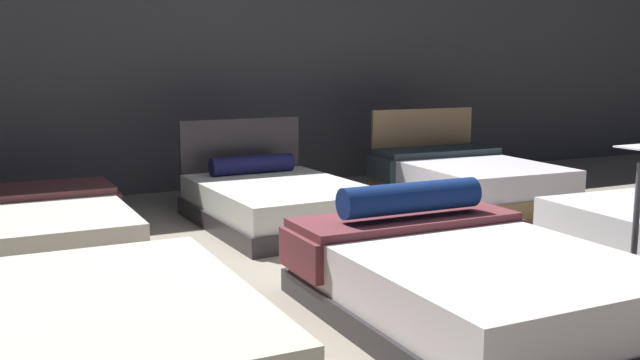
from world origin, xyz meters
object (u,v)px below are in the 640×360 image
object	(u,v)px
bed_0	(84,350)
bed_3	(31,226)
bed_5	(466,180)
price_sign	(634,245)
bed_4	(278,202)
bed_1	(467,281)

from	to	relation	value
bed_0	bed_3	distance (m)	3.02
bed_5	price_sign	xyz separation A→B (m)	(-1.16, -3.21, 0.15)
bed_4	price_sign	xyz separation A→B (m)	(1.14, -3.13, 0.18)
bed_0	bed_5	bearing A→B (deg)	33.98
bed_3	bed_4	distance (m)	2.21
bed_3	bed_4	bearing A→B (deg)	-3.22
bed_1	bed_5	size ratio (longest dim) A/B	1.02
bed_3	bed_0	bearing A→B (deg)	-90.43
bed_0	price_sign	bearing A→B (deg)	-3.34
bed_5	price_sign	distance (m)	3.41
bed_1	bed_5	xyz separation A→B (m)	(2.28, 2.96, 0.00)
bed_3	price_sign	distance (m)	4.66
bed_1	bed_3	xyz separation A→B (m)	(-2.23, 2.99, -0.06)
bed_1	price_sign	world-z (taller)	price_sign
bed_0	bed_1	xyz separation A→B (m)	(2.22, 0.02, 0.01)
bed_1	bed_4	size ratio (longest dim) A/B	1.05
bed_0	bed_4	distance (m)	3.65
bed_1	bed_3	size ratio (longest dim) A/B	1.01
bed_1	price_sign	bearing A→B (deg)	-11.95
bed_1	bed_4	world-z (taller)	bed_4
bed_4	price_sign	bearing A→B (deg)	-71.98
bed_5	price_sign	size ratio (longest dim) A/B	2.05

